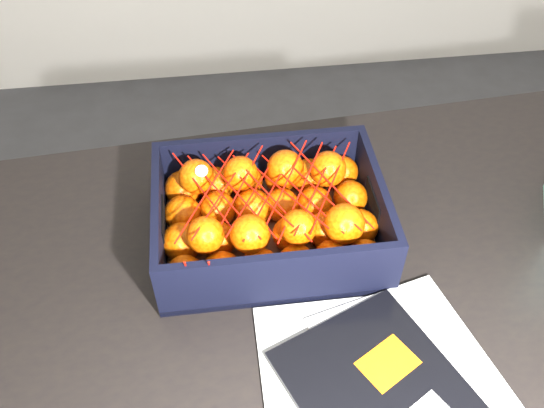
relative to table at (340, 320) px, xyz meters
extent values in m
cube|color=black|center=(0.00, 0.00, 0.08)|extent=(1.26, 0.89, 0.04)
cylinder|color=black|center=(-0.55, 0.35, -0.30)|extent=(0.06, 0.06, 0.71)
cylinder|color=black|center=(0.55, 0.35, -0.30)|extent=(0.06, 0.06, 0.71)
cube|color=silver|center=(-0.04, -0.17, 0.10)|extent=(0.21, 0.28, 0.01)
cube|color=silver|center=(0.06, -0.17, 0.11)|extent=(0.27, 0.32, 0.01)
cube|color=black|center=(0.01, -0.20, 0.11)|extent=(0.30, 0.34, 0.01)
cube|color=orange|center=(0.03, -0.15, 0.12)|extent=(0.09, 0.09, 0.00)
cube|color=#8A5F40|center=(-0.10, 0.11, 0.10)|extent=(0.36, 0.27, 0.01)
cube|color=black|center=(-0.10, 0.24, 0.15)|extent=(0.36, 0.01, 0.11)
cube|color=black|center=(-0.10, -0.02, 0.15)|extent=(0.36, 0.01, 0.11)
cube|color=black|center=(-0.28, 0.11, 0.15)|extent=(0.01, 0.24, 0.11)
cube|color=black|center=(0.07, 0.11, 0.15)|extent=(0.01, 0.24, 0.11)
sphere|color=#D74904|center=(-0.24, 0.02, 0.14)|extent=(0.06, 0.06, 0.06)
sphere|color=#D74904|center=(-0.24, 0.08, 0.14)|extent=(0.06, 0.06, 0.06)
sphere|color=#D74904|center=(-0.24, 0.14, 0.14)|extent=(0.06, 0.06, 0.06)
sphere|color=#D74904|center=(-0.24, 0.20, 0.14)|extent=(0.06, 0.06, 0.06)
sphere|color=#D74904|center=(-0.19, 0.02, 0.14)|extent=(0.06, 0.06, 0.06)
sphere|color=#D74904|center=(-0.19, 0.08, 0.14)|extent=(0.06, 0.06, 0.06)
sphere|color=#D74904|center=(-0.18, 0.15, 0.14)|extent=(0.06, 0.06, 0.06)
sphere|color=#D74904|center=(-0.18, 0.20, 0.14)|extent=(0.06, 0.06, 0.06)
sphere|color=#D74904|center=(-0.13, 0.02, 0.14)|extent=(0.06, 0.06, 0.06)
sphere|color=#D74904|center=(-0.13, 0.08, 0.14)|extent=(0.06, 0.06, 0.06)
sphere|color=#D74904|center=(-0.13, 0.14, 0.14)|extent=(0.06, 0.06, 0.06)
sphere|color=#D74904|center=(-0.13, 0.21, 0.14)|extent=(0.06, 0.06, 0.06)
sphere|color=#D74904|center=(-0.07, 0.02, 0.14)|extent=(0.06, 0.06, 0.06)
sphere|color=#D74904|center=(-0.07, 0.08, 0.14)|extent=(0.06, 0.06, 0.06)
sphere|color=#D74904|center=(-0.08, 0.14, 0.14)|extent=(0.06, 0.06, 0.06)
sphere|color=#D74904|center=(-0.07, 0.21, 0.14)|extent=(0.06, 0.06, 0.06)
sphere|color=#D74904|center=(-0.02, 0.02, 0.14)|extent=(0.06, 0.06, 0.06)
sphere|color=#D74904|center=(-0.02, 0.08, 0.14)|extent=(0.06, 0.06, 0.06)
sphere|color=#D74904|center=(-0.02, 0.14, 0.14)|extent=(0.06, 0.06, 0.06)
sphere|color=#D74904|center=(-0.02, 0.20, 0.14)|extent=(0.06, 0.06, 0.06)
sphere|color=#D74904|center=(0.03, 0.02, 0.14)|extent=(0.06, 0.06, 0.06)
sphere|color=#D74904|center=(0.04, 0.08, 0.14)|extent=(0.06, 0.06, 0.06)
sphere|color=#D74904|center=(0.04, 0.14, 0.14)|extent=(0.06, 0.06, 0.06)
sphere|color=#D74904|center=(0.03, 0.21, 0.14)|extent=(0.06, 0.06, 0.06)
sphere|color=#D74904|center=(-0.21, 0.05, 0.19)|extent=(0.06, 0.06, 0.06)
sphere|color=#D74904|center=(-0.21, 0.18, 0.19)|extent=(0.06, 0.06, 0.06)
sphere|color=#D74904|center=(-0.14, 0.05, 0.19)|extent=(0.06, 0.06, 0.06)
sphere|color=#D74904|center=(-0.14, 0.18, 0.19)|extent=(0.06, 0.06, 0.06)
sphere|color=#D74904|center=(-0.07, 0.05, 0.19)|extent=(0.05, 0.05, 0.05)
sphere|color=#D74904|center=(-0.07, 0.18, 0.19)|extent=(0.06, 0.06, 0.06)
sphere|color=#D74904|center=(0.00, 0.05, 0.19)|extent=(0.06, 0.06, 0.06)
sphere|color=#D74904|center=(0.00, 0.17, 0.19)|extent=(0.06, 0.06, 0.06)
cylinder|color=red|center=(-0.20, 0.12, 0.20)|extent=(0.10, 0.18, 0.02)
cylinder|color=red|center=(-0.18, 0.11, 0.21)|extent=(0.10, 0.18, 0.01)
cylinder|color=red|center=(-0.15, 0.12, 0.20)|extent=(0.10, 0.18, 0.01)
cylinder|color=red|center=(-0.13, 0.12, 0.20)|extent=(0.10, 0.18, 0.02)
cylinder|color=red|center=(-0.10, 0.10, 0.20)|extent=(0.10, 0.18, 0.02)
cylinder|color=red|center=(-0.08, 0.11, 0.21)|extent=(0.10, 0.18, 0.03)
cylinder|color=red|center=(-0.06, 0.11, 0.20)|extent=(0.10, 0.18, 0.00)
cylinder|color=red|center=(-0.03, 0.11, 0.21)|extent=(0.10, 0.18, 0.00)
cylinder|color=red|center=(-0.01, 0.12, 0.20)|extent=(0.10, 0.18, 0.02)
cylinder|color=red|center=(-0.20, 0.12, 0.21)|extent=(0.10, 0.18, 0.01)
cylinder|color=red|center=(-0.18, 0.11, 0.21)|extent=(0.10, 0.18, 0.01)
cylinder|color=red|center=(-0.15, 0.12, 0.20)|extent=(0.10, 0.18, 0.02)
cylinder|color=red|center=(-0.13, 0.12, 0.20)|extent=(0.10, 0.18, 0.02)
cylinder|color=red|center=(-0.10, 0.11, 0.20)|extent=(0.10, 0.18, 0.01)
cylinder|color=red|center=(-0.08, 0.12, 0.21)|extent=(0.10, 0.18, 0.02)
cylinder|color=red|center=(-0.06, 0.10, 0.21)|extent=(0.10, 0.18, 0.03)
cylinder|color=red|center=(-0.03, 0.11, 0.21)|extent=(0.10, 0.18, 0.00)
cylinder|color=red|center=(-0.01, 0.11, 0.20)|extent=(0.10, 0.18, 0.01)
cylinder|color=red|center=(-0.23, -0.01, 0.18)|extent=(0.00, 0.03, 0.09)
cylinder|color=red|center=(-0.20, -0.01, 0.18)|extent=(0.01, 0.04, 0.08)
camera|label=1|loc=(-0.18, -0.51, 0.84)|focal=38.97mm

